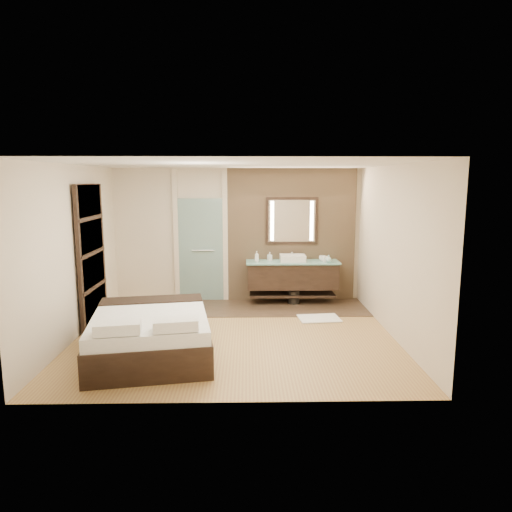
{
  "coord_description": "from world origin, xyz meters",
  "views": [
    {
      "loc": [
        0.19,
        -7.02,
        2.46
      ],
      "look_at": [
        0.34,
        0.6,
        1.19
      ],
      "focal_mm": 32.0,
      "sensor_mm": 36.0,
      "label": 1
    }
  ],
  "objects_px": {
    "bed": "(151,334)",
    "mirror_unit": "(292,221)",
    "vanity": "(292,275)",
    "waste_bin": "(294,297)"
  },
  "relations": [
    {
      "from": "vanity",
      "to": "mirror_unit",
      "type": "distance_m",
      "value": 1.1
    },
    {
      "from": "mirror_unit",
      "to": "bed",
      "type": "bearing_deg",
      "value": -127.06
    },
    {
      "from": "bed",
      "to": "mirror_unit",
      "type": "bearing_deg",
      "value": 43.4
    },
    {
      "from": "bed",
      "to": "waste_bin",
      "type": "xyz_separation_m",
      "value": [
        2.3,
        2.7,
        -0.18
      ]
    },
    {
      "from": "mirror_unit",
      "to": "bed",
      "type": "distance_m",
      "value": 3.99
    },
    {
      "from": "vanity",
      "to": "waste_bin",
      "type": "bearing_deg",
      "value": -68.31
    },
    {
      "from": "vanity",
      "to": "bed",
      "type": "xyz_separation_m",
      "value": [
        -2.27,
        -2.77,
        -0.26
      ]
    },
    {
      "from": "waste_bin",
      "to": "mirror_unit",
      "type": "bearing_deg",
      "value": 95.05
    },
    {
      "from": "mirror_unit",
      "to": "bed",
      "type": "height_order",
      "value": "mirror_unit"
    },
    {
      "from": "mirror_unit",
      "to": "bed",
      "type": "xyz_separation_m",
      "value": [
        -2.27,
        -3.01,
        -1.33
      ]
    }
  ]
}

